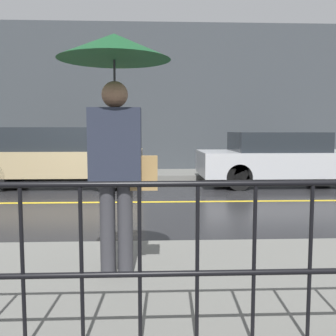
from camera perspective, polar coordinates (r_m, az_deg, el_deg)
name	(u,v)px	position (r m, az deg, el deg)	size (l,w,h in m)	color
ground_plane	(96,202)	(7.98, -10.44, -4.95)	(80.00, 80.00, 0.00)	#262628
sidewalk_near	(22,292)	(3.71, -20.41, -16.51)	(28.00, 2.49, 0.15)	slate
sidewalk_far	(115,175)	(12.10, -7.73, -0.97)	(28.00, 1.91, 0.15)	slate
lane_marking	(96,202)	(7.97, -10.44, -4.92)	(25.20, 0.12, 0.01)	gold
building_storefront	(117,99)	(13.16, -7.43, 9.89)	(28.00, 0.30, 4.88)	#383D42
pedestrian	(115,93)	(3.47, -7.64, 10.78)	(0.97, 0.97, 2.11)	#333338
car_tan	(55,156)	(10.36, -16.13, 1.65)	(4.32, 1.84, 1.50)	tan
car_silver	(281,158)	(10.63, 16.08, 1.41)	(4.32, 1.89, 1.38)	#B2B5BA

